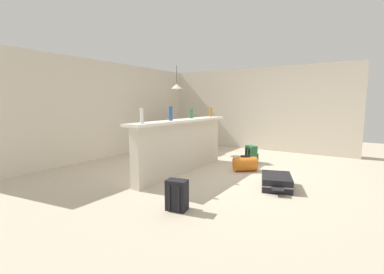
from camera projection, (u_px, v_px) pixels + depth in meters
ground_plane at (213, 171)px, 5.76m from camera, size 13.00×13.00×0.05m
wall_back at (115, 110)px, 7.23m from camera, size 6.60×0.10×2.50m
wall_right at (251, 109)px, 8.30m from camera, size 0.10×6.00×2.50m
partition_half_wall at (183, 147)px, 5.51m from camera, size 2.80×0.20×1.06m
bar_countertop at (183, 121)px, 5.44m from camera, size 2.96×0.40×0.05m
bottle_white at (142, 116)px, 4.40m from camera, size 0.06×0.06×0.26m
bottle_blue at (171, 113)px, 5.11m from camera, size 0.07×0.07×0.27m
bottle_green at (191, 113)px, 5.83m from camera, size 0.07×0.07×0.22m
bottle_amber at (211, 112)px, 6.52m from camera, size 0.07×0.07×0.22m
dining_table at (180, 130)px, 7.86m from camera, size 1.10×0.80×0.74m
dining_chair_near_partition at (195, 135)px, 7.56m from camera, size 0.42×0.42×0.93m
dining_chair_far_side at (167, 133)px, 8.21m from camera, size 0.48×0.48×0.93m
pendant_lamp at (177, 86)px, 7.67m from camera, size 0.34×0.34×0.71m
suitcase_flat_black at (276, 182)px, 4.53m from camera, size 0.89×0.68×0.22m
backpack_green at (251, 154)px, 6.42m from camera, size 0.34×0.34×0.42m
duffel_bag_orange at (245, 164)px, 5.65m from camera, size 0.54×0.56×0.34m
backpack_black at (177, 195)px, 3.60m from camera, size 0.29×0.31×0.42m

